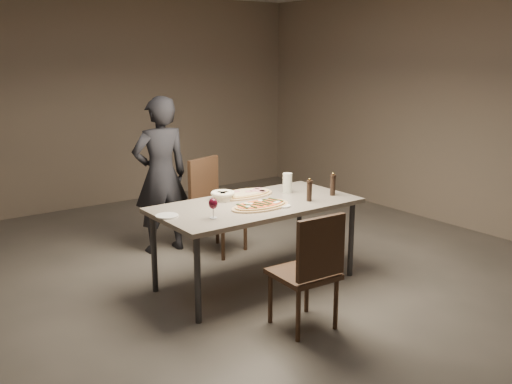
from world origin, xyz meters
TOP-DOWN VIEW (x-y plane):
  - room at (0.00, 0.00)m, footprint 7.00×7.00m
  - dining_table at (0.00, 0.00)m, footprint 1.80×0.90m
  - zucchini_pizza at (-0.05, -0.13)m, footprint 0.56×0.31m
  - ham_pizza at (0.07, 0.28)m, footprint 0.59×0.33m
  - bread_basket at (-0.17, 0.27)m, footprint 0.22×0.22m
  - oil_dish at (0.12, -0.24)m, footprint 0.13×0.13m
  - pepper_mill_left at (0.42, -0.22)m, footprint 0.05×0.05m
  - pepper_mill_right at (0.74, -0.19)m, footprint 0.06×0.06m
  - carafe at (0.47, 0.14)m, footprint 0.09×0.09m
  - wine_glass at (-0.55, -0.18)m, footprint 0.07×0.07m
  - side_plate at (-0.83, 0.08)m, footprint 0.19×0.19m
  - chair_near at (-0.21, -0.97)m, footprint 0.45×0.45m
  - chair_far at (0.17, 1.00)m, footprint 0.59×0.59m
  - diner at (-0.27, 1.29)m, footprint 0.62×0.43m

SIDE VIEW (x-z plane):
  - chair_near at x=-0.21m, z-range 0.06..0.97m
  - chair_far at x=0.17m, z-range 0.06..1.03m
  - dining_table at x=0.00m, z-range 0.32..1.07m
  - side_plate at x=-0.83m, z-range 0.75..0.76m
  - oil_dish at x=0.12m, z-range 0.75..0.76m
  - ham_pizza at x=0.07m, z-range 0.75..0.78m
  - zucchini_pizza at x=-0.05m, z-range 0.74..0.79m
  - bread_basket at x=-0.17m, z-range 0.76..0.83m
  - diner at x=-0.27m, z-range 0.00..1.62m
  - carafe at x=0.47m, z-range 0.75..0.94m
  - pepper_mill_left at x=0.42m, z-range 0.74..0.95m
  - pepper_mill_right at x=0.74m, z-range 0.74..0.96m
  - wine_glass at x=-0.55m, z-range 0.78..0.95m
  - room at x=0.00m, z-range -2.10..4.90m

